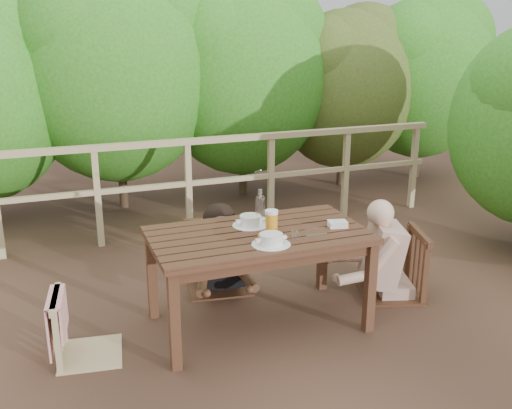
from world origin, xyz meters
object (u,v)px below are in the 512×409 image
object	(u,v)px
woman	(216,220)
table	(258,280)
chair_left	(85,297)
chair_right	(393,236)
bottle	(260,208)
diner_right	(398,217)
bread_roll	(267,236)
soup_near	(271,240)
beer_glass	(271,222)
butter_tub	(337,225)
chair_far	(217,230)
tumbler	(295,236)
soup_far	(250,221)

from	to	relation	value
woman	table	bearing A→B (deg)	105.36
chair_left	woman	distance (m)	1.32
chair_right	bottle	xyz separation A→B (m)	(-1.11, 0.05, 0.34)
chair_left	diner_right	distance (m)	2.42
bread_roll	table	bearing A→B (deg)	90.29
chair_right	bottle	world-z (taller)	chair_right
chair_left	diner_right	size ratio (longest dim) A/B	0.65
chair_right	woman	distance (m)	1.42
bottle	soup_near	bearing A→B (deg)	-100.43
beer_glass	chair_left	bearing A→B (deg)	178.83
woman	chair_left	bearing A→B (deg)	41.01
bottle	butter_tub	bearing A→B (deg)	-26.06
chair_right	bread_roll	size ratio (longest dim) A/B	7.68
chair_far	beer_glass	bearing A→B (deg)	-68.32
chair_left	bread_roll	world-z (taller)	chair_left
bread_roll	beer_glass	world-z (taller)	beer_glass
tumbler	bottle	bearing A→B (deg)	106.21
table	bottle	distance (m)	0.51
chair_left	diner_right	world-z (taller)	diner_right
chair_left	tumbler	bearing A→B (deg)	-91.31
woman	soup_near	xyz separation A→B (m)	(0.09, -0.96, 0.16)
soup_near	woman	bearing A→B (deg)	95.38
woman	soup_near	distance (m)	0.97
tumbler	butter_tub	world-z (taller)	tumbler
chair_left	butter_tub	world-z (taller)	chair_left
chair_far	bread_roll	bearing A→B (deg)	-75.75
chair_far	bread_roll	xyz separation A→B (m)	(0.09, -0.85, 0.23)
chair_left	bread_roll	xyz separation A→B (m)	(1.20, -0.15, 0.31)
diner_right	woman	bearing A→B (deg)	82.06
chair_left	chair_far	distance (m)	1.31
table	beer_glass	xyz separation A→B (m)	(0.08, -0.03, 0.44)
chair_left	woman	bearing A→B (deg)	-49.25
chair_right	diner_right	distance (m)	0.16
beer_glass	chair_right	bearing A→B (deg)	6.70
chair_left	soup_near	xyz separation A→B (m)	(1.19, -0.24, 0.32)
bread_roll	bottle	xyz separation A→B (m)	(0.07, 0.30, 0.10)
chair_left	chair_far	bearing A→B (deg)	-49.99
chair_left	bread_roll	bearing A→B (deg)	-89.39
chair_far	beer_glass	xyz separation A→B (m)	(0.18, -0.72, 0.28)
bread_roll	chair_left	bearing A→B (deg)	172.96
woman	butter_tub	xyz separation A→B (m)	(0.66, -0.81, 0.14)
beer_glass	diner_right	bearing A→B (deg)	6.52
soup_near	soup_far	world-z (taller)	same
chair_left	bread_roll	distance (m)	1.24
diner_right	beer_glass	size ratio (longest dim) A/B	7.44
chair_right	woman	xyz separation A→B (m)	(-1.27, 0.62, 0.08)
chair_far	chair_right	bearing A→B (deg)	-17.19
chair_right	beer_glass	xyz separation A→B (m)	(-1.09, -0.13, 0.29)
soup_near	tumbler	world-z (taller)	soup_near
chair_right	soup_far	world-z (taller)	chair_right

